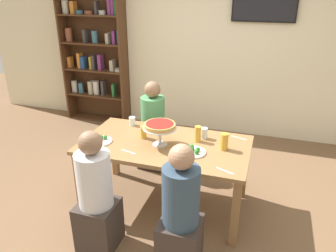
# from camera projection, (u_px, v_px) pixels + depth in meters

# --- Properties ---
(ground_plane) EXTENTS (12.00, 12.00, 0.00)m
(ground_plane) POSITION_uv_depth(u_px,v_px,m) (165.00, 203.00, 3.61)
(ground_plane) COLOR brown
(rear_partition) EXTENTS (8.00, 0.12, 2.80)m
(rear_partition) POSITION_uv_depth(u_px,v_px,m) (210.00, 43.00, 4.97)
(rear_partition) COLOR beige
(rear_partition) RESTS_ON ground_plane
(dining_table) EXTENTS (1.70, 0.92, 0.74)m
(dining_table) POSITION_uv_depth(u_px,v_px,m) (165.00, 151.00, 3.35)
(dining_table) COLOR olive
(dining_table) RESTS_ON ground_plane
(bookshelf) EXTENTS (1.10, 0.30, 2.21)m
(bookshelf) POSITION_uv_depth(u_px,v_px,m) (95.00, 54.00, 5.44)
(bookshelf) COLOR #4C2D19
(bookshelf) RESTS_ON ground_plane
(television) EXTENTS (0.87, 0.05, 0.50)m
(television) POSITION_uv_depth(u_px,v_px,m) (265.00, 3.00, 4.44)
(television) COLOR black
(diner_far_left) EXTENTS (0.34, 0.34, 1.15)m
(diner_far_left) POSITION_uv_depth(u_px,v_px,m) (153.00, 131.00, 4.18)
(diner_far_left) COLOR #382D28
(diner_far_left) RESTS_ON ground_plane
(diner_near_left) EXTENTS (0.34, 0.34, 1.15)m
(diner_near_left) POSITION_uv_depth(u_px,v_px,m) (96.00, 200.00, 2.85)
(diner_near_left) COLOR #382D28
(diner_near_left) RESTS_ON ground_plane
(diner_near_right) EXTENTS (0.34, 0.34, 1.15)m
(diner_near_right) POSITION_uv_depth(u_px,v_px,m) (180.00, 218.00, 2.64)
(diner_near_right) COLOR #382D28
(diner_near_right) RESTS_ON ground_plane
(deep_dish_pizza_stand) EXTENTS (0.34, 0.34, 0.24)m
(deep_dish_pizza_stand) POSITION_uv_depth(u_px,v_px,m) (160.00, 127.00, 3.20)
(deep_dish_pizza_stand) COLOR silver
(deep_dish_pizza_stand) RESTS_ON dining_table
(salad_plate_near_diner) EXTENTS (0.25, 0.25, 0.06)m
(salad_plate_near_diner) POSITION_uv_depth(u_px,v_px,m) (100.00, 140.00, 3.34)
(salad_plate_near_diner) COLOR white
(salad_plate_near_diner) RESTS_ON dining_table
(salad_plate_far_diner) EXTENTS (0.26, 0.26, 0.07)m
(salad_plate_far_diner) POSITION_uv_depth(u_px,v_px,m) (193.00, 151.00, 3.12)
(salad_plate_far_diner) COLOR white
(salad_plate_far_diner) RESTS_ON dining_table
(beer_glass_amber_tall) EXTENTS (0.06, 0.06, 0.13)m
(beer_glass_amber_tall) POSITION_uv_depth(u_px,v_px,m) (143.00, 132.00, 3.40)
(beer_glass_amber_tall) COLOR gold
(beer_glass_amber_tall) RESTS_ON dining_table
(beer_glass_amber_short) EXTENTS (0.07, 0.07, 0.17)m
(beer_glass_amber_short) POSITION_uv_depth(u_px,v_px,m) (198.00, 134.00, 3.32)
(beer_glass_amber_short) COLOR gold
(beer_glass_amber_short) RESTS_ON dining_table
(beer_glass_amber_spare) EXTENTS (0.08, 0.08, 0.17)m
(beer_glass_amber_spare) POSITION_uv_depth(u_px,v_px,m) (224.00, 142.00, 3.16)
(beer_glass_amber_spare) COLOR gold
(beer_glass_amber_spare) RESTS_ON dining_table
(water_glass_clear_near) EXTENTS (0.07, 0.07, 0.12)m
(water_glass_clear_near) POSITION_uv_depth(u_px,v_px,m) (204.00, 133.00, 3.40)
(water_glass_clear_near) COLOR white
(water_glass_clear_near) RESTS_ON dining_table
(water_glass_clear_far) EXTENTS (0.07, 0.07, 0.09)m
(water_glass_clear_far) POSITION_uv_depth(u_px,v_px,m) (95.00, 148.00, 3.12)
(water_glass_clear_far) COLOR white
(water_glass_clear_far) RESTS_ON dining_table
(water_glass_clear_spare) EXTENTS (0.07, 0.07, 0.10)m
(water_glass_clear_spare) POSITION_uv_depth(u_px,v_px,m) (132.00, 121.00, 3.72)
(water_glass_clear_spare) COLOR white
(water_glass_clear_spare) RESTS_ON dining_table
(cutlery_fork_near) EXTENTS (0.17, 0.08, 0.00)m
(cutlery_fork_near) POSITION_uv_depth(u_px,v_px,m) (225.00, 171.00, 2.82)
(cutlery_fork_near) COLOR silver
(cutlery_fork_near) RESTS_ON dining_table
(cutlery_knife_near) EXTENTS (0.18, 0.06, 0.00)m
(cutlery_knife_near) POSITION_uv_depth(u_px,v_px,m) (148.00, 129.00, 3.64)
(cutlery_knife_near) COLOR silver
(cutlery_knife_near) RESTS_ON dining_table
(cutlery_fork_far) EXTENTS (0.18, 0.06, 0.00)m
(cutlery_fork_far) POSITION_uv_depth(u_px,v_px,m) (128.00, 152.00, 3.14)
(cutlery_fork_far) COLOR silver
(cutlery_fork_far) RESTS_ON dining_table
(cutlery_knife_far) EXTENTS (0.18, 0.07, 0.00)m
(cutlery_knife_far) POSITION_uv_depth(u_px,v_px,m) (239.00, 138.00, 3.42)
(cutlery_knife_far) COLOR silver
(cutlery_knife_far) RESTS_ON dining_table
(cutlery_spare_fork) EXTENTS (0.18, 0.06, 0.00)m
(cutlery_spare_fork) POSITION_uv_depth(u_px,v_px,m) (188.00, 166.00, 2.90)
(cutlery_spare_fork) COLOR silver
(cutlery_spare_fork) RESTS_ON dining_table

